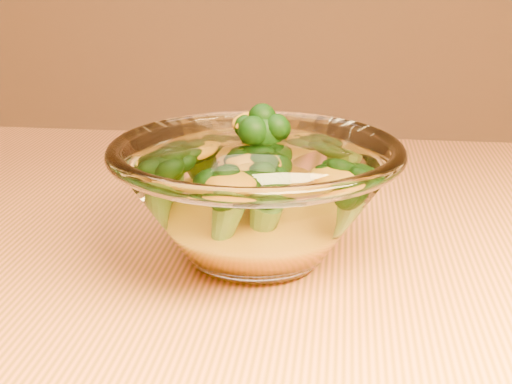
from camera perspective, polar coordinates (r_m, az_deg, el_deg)
glass_bowl at (r=0.52m, az=0.00°, el=-0.48°), size 0.21×0.21×0.09m
cheese_sauce at (r=0.53m, az=0.00°, el=-2.52°), size 0.12×0.12×0.03m
broccoli_heap at (r=0.52m, az=-0.15°, el=1.21°), size 0.15×0.12×0.08m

